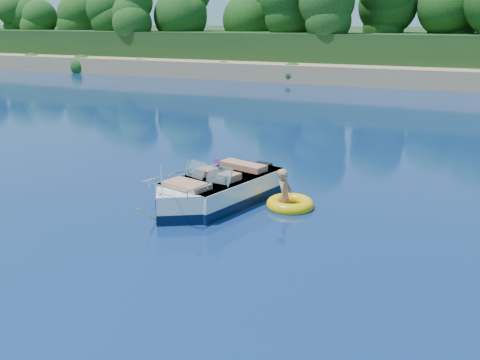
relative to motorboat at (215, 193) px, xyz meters
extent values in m
plane|color=#0A1D4A|center=(-1.72, -3.96, -0.35)|extent=(160.00, 160.00, 0.00)
cube|color=#937755|center=(-1.72, 34.04, 0.15)|extent=(170.00, 8.00, 2.00)
cube|color=#163515|center=(-1.72, 61.04, 0.65)|extent=(170.00, 56.00, 6.00)
cylinder|color=#322010|center=(-46.72, 37.04, 2.55)|extent=(0.44, 0.44, 2.80)
sphere|color=black|center=(-46.72, 37.04, 5.21)|extent=(4.62, 4.62, 4.62)
cylinder|color=#322010|center=(-19.72, 36.54, 2.75)|extent=(0.44, 0.44, 3.20)
sphere|color=black|center=(-19.72, 36.54, 5.79)|extent=(5.28, 5.28, 5.28)
cylinder|color=#322010|center=(-1.72, 38.04, 2.95)|extent=(0.44, 0.44, 3.60)
sphere|color=black|center=(-1.72, 38.04, 6.37)|extent=(5.94, 5.94, 5.94)
cube|color=silver|center=(0.09, 0.35, -0.06)|extent=(2.77, 3.98, 1.00)
cube|color=silver|center=(-0.34, -1.30, -0.06)|extent=(1.85, 1.85, 1.00)
cube|color=black|center=(0.09, 0.35, -0.20)|extent=(2.80, 4.02, 0.29)
cube|color=black|center=(-0.34, -1.30, -0.20)|extent=(1.88, 1.88, 0.29)
cube|color=tan|center=(0.17, 0.63, 0.22)|extent=(2.12, 2.83, 0.10)
cube|color=silver|center=(0.09, 0.35, 0.41)|extent=(2.80, 3.99, 0.06)
cube|color=black|center=(0.60, 2.27, -0.02)|extent=(0.59, 0.46, 0.86)
cube|color=#8C9EA5|center=(-0.49, -0.18, 0.69)|extent=(0.78, 0.52, 0.46)
cube|color=#8C9EA5|center=(0.34, -0.40, 0.69)|extent=(0.77, 0.34, 0.46)
cube|color=tan|center=(-0.38, 0.23, 0.44)|extent=(0.64, 0.64, 0.38)
cube|color=tan|center=(0.45, 0.01, 0.44)|extent=(0.64, 0.64, 0.38)
cube|color=tan|center=(0.34, 1.28, 0.44)|extent=(1.57, 0.89, 0.36)
cube|color=tan|center=(-0.30, -1.12, 0.42)|extent=(1.40, 1.01, 0.32)
cylinder|color=silver|center=(-0.53, -2.00, 0.85)|extent=(0.03, 0.03, 0.81)
cube|color=red|center=(0.26, -0.38, 1.07)|extent=(0.21, 0.07, 0.13)
cube|color=silver|center=(-0.54, -2.05, 0.47)|extent=(0.11, 0.08, 0.05)
cylinder|color=#FFF61B|center=(-0.76, -2.34, -0.02)|extent=(0.12, 1.03, 0.73)
torus|color=yellow|center=(2.10, 0.63, -0.26)|extent=(1.62, 1.62, 0.36)
torus|color=red|center=(2.10, 0.63, -0.24)|extent=(1.33, 1.33, 0.12)
imported|color=tan|center=(1.95, 0.56, -0.35)|extent=(0.45, 0.90, 1.73)
camera|label=1|loc=(6.69, -13.22, 4.84)|focal=40.00mm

